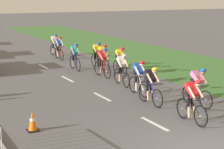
# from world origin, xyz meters

# --- Properties ---
(grass_verge) EXTENTS (7.00, 60.00, 0.01)m
(grass_verge) POSITION_xyz_m (7.80, 14.00, 0.00)
(grass_verge) COLOR #3D7033
(grass_verge) RESTS_ON ground
(lane_markings_centre) EXTENTS (0.14, 17.60, 0.01)m
(lane_markings_centre) POSITION_xyz_m (0.00, 6.71, 0.00)
(lane_markings_centre) COLOR white
(lane_markings_centre) RESTS_ON ground
(cyclist_lead) EXTENTS (0.43, 1.72, 1.56)m
(cyclist_lead) POSITION_xyz_m (1.16, 2.25, 0.79)
(cyclist_lead) COLOR black
(cyclist_lead) RESTS_ON ground
(cyclist_second) EXTENTS (0.42, 1.72, 1.56)m
(cyclist_second) POSITION_xyz_m (2.61, 3.75, 0.79)
(cyclist_second) COLOR black
(cyclist_second) RESTS_ON ground
(cyclist_third) EXTENTS (0.42, 1.72, 1.56)m
(cyclist_third) POSITION_xyz_m (1.15, 4.77, 0.79)
(cyclist_third) COLOR black
(cyclist_third) RESTS_ON ground
(cyclist_fourth) EXTENTS (0.43, 1.72, 1.56)m
(cyclist_fourth) POSITION_xyz_m (1.50, 6.25, 0.79)
(cyclist_fourth) COLOR black
(cyclist_fourth) RESTS_ON ground
(cyclist_fifth) EXTENTS (0.44, 1.72, 1.56)m
(cyclist_fifth) POSITION_xyz_m (1.74, 8.18, 0.79)
(cyclist_fifth) COLOR black
(cyclist_fifth) RESTS_ON ground
(cyclist_sixth) EXTENTS (0.43, 1.72, 1.56)m
(cyclist_sixth) POSITION_xyz_m (1.81, 10.38, 0.79)
(cyclist_sixth) COLOR black
(cyclist_sixth) RESTS_ON ground
(cyclist_seventh) EXTENTS (0.44, 1.72, 1.56)m
(cyclist_seventh) POSITION_xyz_m (2.82, 10.36, 0.79)
(cyclist_seventh) COLOR black
(cyclist_seventh) RESTS_ON ground
(cyclist_eighth) EXTENTS (0.43, 1.72, 1.56)m
(cyclist_eighth) POSITION_xyz_m (1.26, 12.81, 0.79)
(cyclist_eighth) COLOR black
(cyclist_eighth) RESTS_ON ground
(cyclist_ninth) EXTENTS (0.43, 1.72, 1.56)m
(cyclist_ninth) POSITION_xyz_m (2.67, 12.88, 0.79)
(cyclist_ninth) COLOR black
(cyclist_ninth) RESTS_ON ground
(cyclist_tenth) EXTENTS (0.44, 1.72, 1.56)m
(cyclist_tenth) POSITION_xyz_m (2.54, 11.79, 0.79)
(cyclist_tenth) COLOR black
(cyclist_tenth) RESTS_ON ground
(cyclist_eleventh) EXTENTS (0.42, 1.72, 1.56)m
(cyclist_eleventh) POSITION_xyz_m (1.72, 16.68, 0.79)
(cyclist_eleventh) COLOR black
(cyclist_eleventh) RESTS_ON ground
(cyclist_twelfth) EXTENTS (0.42, 1.72, 1.56)m
(cyclist_twelfth) POSITION_xyz_m (1.97, 18.27, 0.79)
(cyclist_twelfth) COLOR black
(cyclist_twelfth) RESTS_ON ground
(traffic_cone_mid) EXTENTS (0.36, 0.36, 0.64)m
(traffic_cone_mid) POSITION_xyz_m (-3.80, 3.89, 0.31)
(traffic_cone_mid) COLOR black
(traffic_cone_mid) RESTS_ON ground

